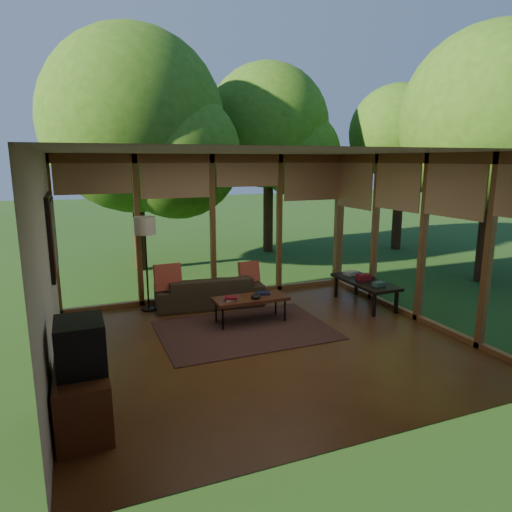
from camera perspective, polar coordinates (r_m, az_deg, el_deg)
name	(u,v)px	position (r m, az deg, el deg)	size (l,w,h in m)	color
floor	(265,344)	(6.68, 1.09, -10.92)	(5.50, 5.50, 0.00)	brown
ceiling	(265,152)	(6.16, 1.19, 12.91)	(5.50, 5.50, 0.00)	silver
wall_left	(47,270)	(5.80, -24.70, -1.56)	(0.04, 5.00, 2.70)	silver
wall_front	(376,304)	(4.17, 14.83, -5.84)	(5.50, 0.04, 2.70)	silver
window_wall_back	(213,228)	(8.60, -5.43, 3.56)	(5.50, 0.12, 2.70)	brown
window_wall_right	(423,239)	(7.77, 20.15, 1.98)	(0.12, 5.00, 2.70)	brown
exterior_lawn	(379,232)	(17.38, 15.17, 2.90)	(40.00, 40.00, 0.00)	#264F1D
tree_nw	(133,121)	(11.19, -15.07, 15.95)	(4.15, 4.15, 5.54)	#3A2115
tree_ne	(267,126)	(13.16, 1.42, 15.89)	(3.40, 3.40, 5.21)	#3A2115
tree_se	(493,119)	(10.82, 27.52, 14.94)	(3.73, 3.73, 5.28)	#3A2115
tree_far	(397,134)	(13.94, 17.25, 14.38)	(2.71, 2.71, 4.69)	#3A2115
rug	(245,330)	(7.17, -1.38, -9.22)	(2.60, 1.84, 0.01)	brown
sofa	(209,291)	(8.30, -5.85, -4.34)	(1.91, 0.75, 0.56)	#3C2F1E
pillow_left	(168,278)	(7.99, -10.97, -2.67)	(0.46, 0.15, 0.46)	#9A1B0E
pillow_right	(249,272)	(8.40, -0.88, -2.02)	(0.38, 0.13, 0.38)	#9A1B0E
ct_book_lower	(231,300)	(7.21, -3.15, -5.47)	(0.19, 0.14, 0.03)	#ADA59D
ct_book_upper	(231,298)	(7.20, -3.15, -5.22)	(0.20, 0.15, 0.03)	maroon
ct_book_side	(263,293)	(7.53, 0.86, -4.67)	(0.22, 0.17, 0.03)	black
ct_bowl	(256,296)	(7.30, -0.04, -5.07)	(0.16, 0.16, 0.07)	black
media_cabinet	(83,398)	(5.00, -20.85, -16.23)	(0.50, 1.00, 0.60)	#5C2B19
television	(80,345)	(4.77, -21.10, -10.36)	(0.45, 0.55, 0.50)	black
console_book_a	(379,284)	(8.17, 15.11, -3.40)	(0.20, 0.14, 0.07)	#366053
console_book_b	(364,277)	(8.52, 13.30, -2.58)	(0.23, 0.17, 0.10)	maroon
console_book_c	(351,273)	(8.84, 11.81, -2.11)	(0.24, 0.18, 0.07)	#ADA59D
floor_lamp	(145,231)	(8.00, -13.72, 3.05)	(0.36, 0.36, 1.65)	black
coffee_table	(251,299)	(7.39, -0.69, -5.42)	(1.20, 0.50, 0.43)	#5C2B19
side_console	(365,283)	(8.50, 13.47, -3.29)	(0.60, 1.40, 0.46)	black
wall_painting	(52,234)	(7.14, -24.11, 2.48)	(0.06, 1.35, 1.15)	black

